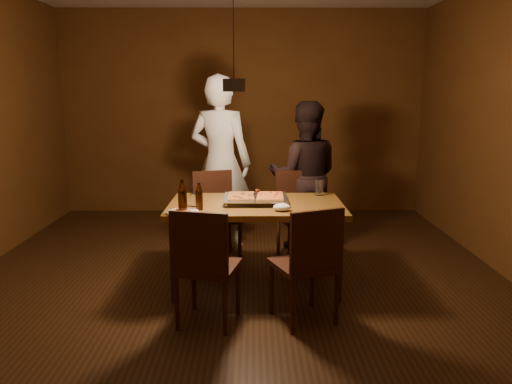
{
  "coord_description": "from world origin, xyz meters",
  "views": [
    {
      "loc": [
        0.15,
        -4.04,
        1.71
      ],
      "look_at": [
        0.18,
        0.17,
        0.85
      ],
      "focal_mm": 35.0,
      "sensor_mm": 36.0,
      "label": 1
    }
  ],
  "objects_px": {
    "chair_near_right": "(309,255)",
    "pendant_lamp": "(234,84)",
    "dining_table": "(256,212)",
    "beer_bottle_b": "(199,196)",
    "plate_slice": "(183,212)",
    "diner_white": "(220,163)",
    "chair_far_right": "(298,206)",
    "chair_far_left": "(215,206)",
    "chair_near_left": "(204,257)",
    "diner_dark": "(305,176)",
    "beer_bottle_a": "(182,196)",
    "pizza_tray": "(255,200)"
  },
  "relations": [
    {
      "from": "chair_far_left",
      "to": "beer_bottle_a",
      "type": "bearing_deg",
      "value": 62.38
    },
    {
      "from": "plate_slice",
      "to": "dining_table",
      "type": "bearing_deg",
      "value": 31.47
    },
    {
      "from": "chair_near_right",
      "to": "pendant_lamp",
      "type": "bearing_deg",
      "value": 110.79
    },
    {
      "from": "pizza_tray",
      "to": "chair_near_right",
      "type": "bearing_deg",
      "value": -64.63
    },
    {
      "from": "beer_bottle_a",
      "to": "beer_bottle_b",
      "type": "xyz_separation_m",
      "value": [
        0.12,
        0.11,
        -0.02
      ]
    },
    {
      "from": "chair_far_left",
      "to": "chair_far_right",
      "type": "xyz_separation_m",
      "value": [
        0.86,
        0.0,
        0.0
      ]
    },
    {
      "from": "chair_far_right",
      "to": "diner_dark",
      "type": "bearing_deg",
      "value": -121.41
    },
    {
      "from": "beer_bottle_b",
      "to": "plate_slice",
      "type": "bearing_deg",
      "value": -134.09
    },
    {
      "from": "dining_table",
      "to": "pizza_tray",
      "type": "distance_m",
      "value": 0.11
    },
    {
      "from": "beer_bottle_a",
      "to": "pendant_lamp",
      "type": "bearing_deg",
      "value": 22.65
    },
    {
      "from": "chair_near_right",
      "to": "diner_dark",
      "type": "height_order",
      "value": "diner_dark"
    },
    {
      "from": "pizza_tray",
      "to": "diner_dark",
      "type": "xyz_separation_m",
      "value": [
        0.54,
        1.07,
        0.03
      ]
    },
    {
      "from": "chair_far_right",
      "to": "chair_near_right",
      "type": "bearing_deg",
      "value": 73.36
    },
    {
      "from": "pizza_tray",
      "to": "pendant_lamp",
      "type": "distance_m",
      "value": 1.02
    },
    {
      "from": "plate_slice",
      "to": "beer_bottle_b",
      "type": "bearing_deg",
      "value": 45.91
    },
    {
      "from": "dining_table",
      "to": "beer_bottle_b",
      "type": "xyz_separation_m",
      "value": [
        -0.47,
        -0.23,
        0.19
      ]
    },
    {
      "from": "diner_white",
      "to": "chair_far_right",
      "type": "bearing_deg",
      "value": 173.81
    },
    {
      "from": "dining_table",
      "to": "pizza_tray",
      "type": "bearing_deg",
      "value": 96.65
    },
    {
      "from": "plate_slice",
      "to": "diner_dark",
      "type": "height_order",
      "value": "diner_dark"
    },
    {
      "from": "beer_bottle_b",
      "to": "chair_near_left",
      "type": "bearing_deg",
      "value": -81.27
    },
    {
      "from": "chair_far_left",
      "to": "chair_near_right",
      "type": "xyz_separation_m",
      "value": [
        0.8,
        -1.55,
        0.0
      ]
    },
    {
      "from": "diner_white",
      "to": "diner_dark",
      "type": "relative_size",
      "value": 1.17
    },
    {
      "from": "chair_near_right",
      "to": "pendant_lamp",
      "type": "relative_size",
      "value": 0.5
    },
    {
      "from": "chair_far_right",
      "to": "plate_slice",
      "type": "relative_size",
      "value": 2.0
    },
    {
      "from": "chair_far_right",
      "to": "plate_slice",
      "type": "distance_m",
      "value": 1.56
    },
    {
      "from": "chair_far_left",
      "to": "pendant_lamp",
      "type": "height_order",
      "value": "pendant_lamp"
    },
    {
      "from": "chair_near_left",
      "to": "pizza_tray",
      "type": "bearing_deg",
      "value": 79.02
    },
    {
      "from": "chair_far_left",
      "to": "beer_bottle_a",
      "type": "xyz_separation_m",
      "value": [
        -0.17,
        -1.13,
        0.35
      ]
    },
    {
      "from": "chair_near_right",
      "to": "beer_bottle_b",
      "type": "xyz_separation_m",
      "value": [
        -0.85,
        0.53,
        0.33
      ]
    },
    {
      "from": "plate_slice",
      "to": "diner_white",
      "type": "relative_size",
      "value": 0.14
    },
    {
      "from": "plate_slice",
      "to": "diner_white",
      "type": "distance_m",
      "value": 1.54
    },
    {
      "from": "beer_bottle_b",
      "to": "diner_dark",
      "type": "distance_m",
      "value": 1.67
    },
    {
      "from": "dining_table",
      "to": "beer_bottle_b",
      "type": "distance_m",
      "value": 0.55
    },
    {
      "from": "dining_table",
      "to": "plate_slice",
      "type": "distance_m",
      "value": 0.69
    },
    {
      "from": "beer_bottle_a",
      "to": "plate_slice",
      "type": "bearing_deg",
      "value": -84.3
    },
    {
      "from": "beer_bottle_b",
      "to": "pendant_lamp",
      "type": "bearing_deg",
      "value": 12.54
    },
    {
      "from": "chair_far_right",
      "to": "diner_white",
      "type": "relative_size",
      "value": 0.27
    },
    {
      "from": "plate_slice",
      "to": "diner_dark",
      "type": "xyz_separation_m",
      "value": [
        1.12,
        1.46,
        0.04
      ]
    },
    {
      "from": "diner_dark",
      "to": "pendant_lamp",
      "type": "height_order",
      "value": "pendant_lamp"
    },
    {
      "from": "chair_far_left",
      "to": "chair_near_left",
      "type": "distance_m",
      "value": 1.6
    },
    {
      "from": "chair_far_right",
      "to": "chair_near_right",
      "type": "relative_size",
      "value": 0.93
    },
    {
      "from": "chair_near_left",
      "to": "pendant_lamp",
      "type": "distance_m",
      "value": 1.39
    },
    {
      "from": "chair_far_right",
      "to": "pendant_lamp",
      "type": "bearing_deg",
      "value": 42.87
    },
    {
      "from": "chair_far_left",
      "to": "beer_bottle_a",
      "type": "distance_m",
      "value": 1.2
    },
    {
      "from": "chair_far_right",
      "to": "chair_near_left",
      "type": "xyz_separation_m",
      "value": [
        -0.82,
        -1.6,
        0.0
      ]
    },
    {
      "from": "beer_bottle_a",
      "to": "diner_dark",
      "type": "height_order",
      "value": "diner_dark"
    },
    {
      "from": "chair_far_right",
      "to": "pendant_lamp",
      "type": "relative_size",
      "value": 0.47
    },
    {
      "from": "chair_far_right",
      "to": "diner_dark",
      "type": "relative_size",
      "value": 0.32
    },
    {
      "from": "chair_far_left",
      "to": "beer_bottle_b",
      "type": "relative_size",
      "value": 2.33
    },
    {
      "from": "chair_near_right",
      "to": "diner_white",
      "type": "xyz_separation_m",
      "value": [
        -0.76,
        1.92,
        0.4
      ]
    }
  ]
}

